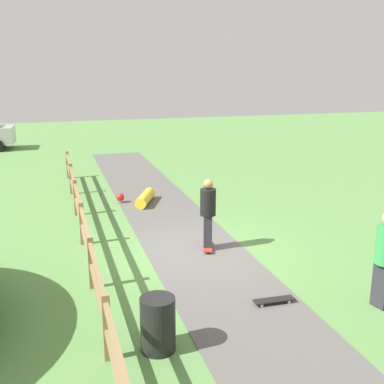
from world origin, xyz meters
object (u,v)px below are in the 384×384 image
Objects in this scene: trash_bin at (158,324)px; skater_riding at (208,211)px; skateboard_loose at (274,300)px; skater_fallen at (143,198)px.

trash_bin is 4.43m from skater_riding.
skater_riding reaches higher than trash_bin.
skateboard_loose is at bearing -84.03° from skater_riding.
trash_bin reaches higher than skater_fallen.
skater_riding is at bearing 95.97° from skateboard_loose.
trash_bin is 1.12× the size of skateboard_loose.
skater_fallen is 1.81× the size of skateboard_loose.
skateboard_loose is at bearing -81.88° from skater_fallen.
trash_bin is 0.62× the size of skater_fallen.
skater_riding is (2.12, 3.85, 0.55)m from trash_bin.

